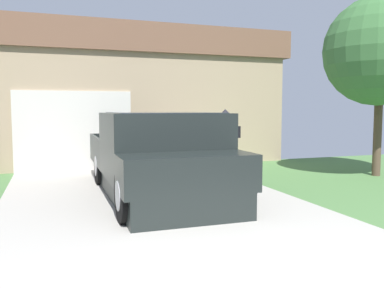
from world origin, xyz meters
The scene contains 5 objects.
pickup_truck centered at (0.23, 4.85, 0.72)m, with size 2.20×5.11×1.59m.
person_with_hat centered at (1.54, 4.82, 0.89)m, with size 0.50×0.50×1.65m.
handbag centered at (1.57, 4.58, 0.11)m, with size 0.39×0.21×0.41m.
house_with_garage centered at (0.17, 11.77, 2.05)m, with size 10.56×6.30×4.05m.
front_yard_tree centered at (5.89, 5.40, 3.01)m, with size 3.09×2.90×4.34m.
Camera 1 is at (-1.70, -2.46, 1.66)m, focal length 37.95 mm.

